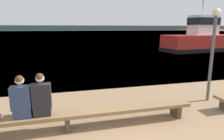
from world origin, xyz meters
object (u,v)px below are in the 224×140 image
object	(u,v)px
tugboat_red	(200,40)
deck_lamp_post	(213,45)
bench_main	(67,116)
person_left	(22,100)
person_right	(41,98)

from	to	relation	value
tugboat_red	deck_lamp_post	size ratio (longest dim) A/B	2.63
bench_main	tugboat_red	distance (m)	19.89
person_left	person_right	size ratio (longest dim) A/B	0.98
person_left	deck_lamp_post	size ratio (longest dim) A/B	0.33
tugboat_red	deck_lamp_post	bearing A→B (deg)	138.26
bench_main	person_right	world-z (taller)	person_right
bench_main	tugboat_red	bearing A→B (deg)	43.78
person_left	deck_lamp_post	bearing A→B (deg)	8.46
deck_lamp_post	bench_main	bearing A→B (deg)	-169.68
bench_main	person_right	distance (m)	0.75
person_right	tugboat_red	world-z (taller)	tugboat_red
deck_lamp_post	tugboat_red	bearing A→B (deg)	53.49
tugboat_red	person_left	bearing A→B (deg)	126.62
person_right	deck_lamp_post	size ratio (longest dim) A/B	0.34
person_right	tugboat_red	xyz separation A→B (m)	(14.91, 13.74, 0.31)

